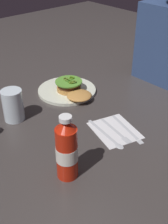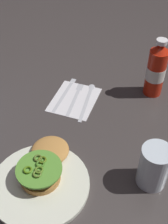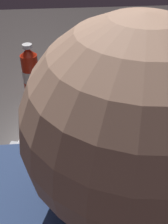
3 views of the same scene
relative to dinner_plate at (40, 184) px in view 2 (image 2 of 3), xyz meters
The scene contains 9 objects.
ground_plane 0.20m from the dinner_plate, 38.83° to the right, with size 3.00×3.00×0.00m, color #3C3634.
dinner_plate is the anchor object (origin of this frame).
burger_sandwich 0.05m from the dinner_plate, ahead, with size 0.20×0.13×0.05m.
ketchup_bottle 0.54m from the dinner_plate, 38.91° to the right, with size 0.07×0.07×0.21m.
water_glass 0.30m from the dinner_plate, 82.94° to the right, with size 0.08×0.08×0.13m, color silver.
napkin 0.36m from the dinner_plate, ahead, with size 0.18×0.15×0.00m, color silver.
spoon_utensil 0.39m from the dinner_plate, 15.97° to the right, with size 0.20×0.05×0.00m.
fork_utensil 0.38m from the dinner_plate, ahead, with size 0.18×0.05×0.00m.
butter_knife 0.39m from the dinner_plate, ahead, with size 0.19×0.07×0.00m.
Camera 2 is at (-0.58, -0.02, 0.69)m, focal length 47.42 mm.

